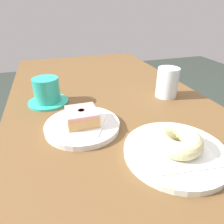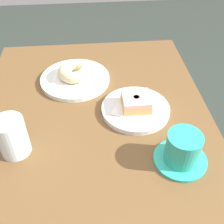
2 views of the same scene
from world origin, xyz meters
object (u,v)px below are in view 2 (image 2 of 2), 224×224
plate_glazed_square (136,109)px  donut_glazed_square (136,102)px  coffee_cup (182,150)px  donut_sugar_ring (74,72)px  plate_sugar_ring (75,79)px  water_glass (12,137)px

plate_glazed_square → donut_glazed_square: (0.00, -0.00, 0.03)m
coffee_cup → donut_sugar_ring: bearing=35.8°
plate_glazed_square → plate_sugar_ring: same height
donut_glazed_square → plate_sugar_ring: bearing=46.4°
donut_sugar_ring → coffee_cup: 0.45m
plate_glazed_square → water_glass: bearing=110.3°
donut_glazed_square → donut_sugar_ring: donut_sugar_ring is taller
plate_glazed_square → donut_sugar_ring: 0.25m
donut_glazed_square → donut_sugar_ring: size_ratio=0.74×
plate_sugar_ring → coffee_cup: 0.45m
plate_sugar_ring → water_glass: water_glass is taller
plate_glazed_square → donut_sugar_ring: bearing=46.4°
donut_glazed_square → plate_sugar_ring: (0.17, 0.18, -0.03)m
plate_sugar_ring → donut_sugar_ring: 0.03m
plate_glazed_square → donut_glazed_square: 0.03m
donut_glazed_square → plate_sugar_ring: 0.25m
plate_sugar_ring → water_glass: (-0.29, 0.15, 0.05)m
donut_sugar_ring → water_glass: size_ratio=1.04×
plate_glazed_square → water_glass: size_ratio=1.93×
water_glass → coffee_cup: (-0.07, -0.41, -0.01)m
plate_glazed_square → water_glass: water_glass is taller
donut_sugar_ring → coffee_cup: bearing=-144.2°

